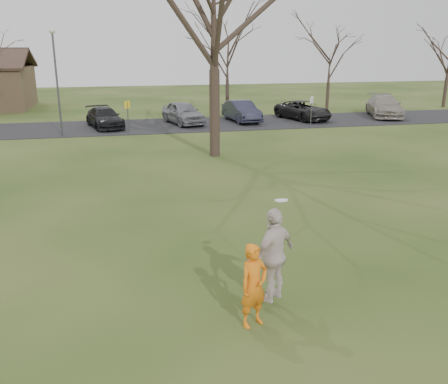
{
  "coord_description": "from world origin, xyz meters",
  "views": [
    {
      "loc": [
        -2.74,
        -8.19,
        5.31
      ],
      "look_at": [
        0.0,
        4.0,
        1.5
      ],
      "focal_mm": 38.68,
      "sensor_mm": 36.0,
      "label": 1
    }
  ],
  "objects_px": {
    "car_6": "(303,110)",
    "car_4": "(183,113)",
    "car_7": "(384,106)",
    "player_defender": "(254,286)",
    "car_5": "(242,111)",
    "car_3": "(105,118)",
    "catching_play": "(274,255)",
    "lamp_post": "(56,69)",
    "big_tree": "(214,7)"
  },
  "relations": [
    {
      "from": "car_6",
      "to": "car_4",
      "type": "bearing_deg",
      "value": 164.08
    },
    {
      "from": "car_6",
      "to": "car_7",
      "type": "xyz_separation_m",
      "value": [
        6.67,
        0.04,
        0.11
      ]
    },
    {
      "from": "player_defender",
      "to": "car_5",
      "type": "relative_size",
      "value": 0.38
    },
    {
      "from": "car_3",
      "to": "catching_play",
      "type": "xyz_separation_m",
      "value": [
        3.73,
        -24.48,
        0.5
      ]
    },
    {
      "from": "car_3",
      "to": "lamp_post",
      "type": "xyz_separation_m",
      "value": [
        -2.54,
        -2.44,
        3.28
      ]
    },
    {
      "from": "car_5",
      "to": "car_6",
      "type": "relative_size",
      "value": 0.92
    },
    {
      "from": "catching_play",
      "to": "big_tree",
      "type": "relative_size",
      "value": 0.16
    },
    {
      "from": "car_5",
      "to": "big_tree",
      "type": "bearing_deg",
      "value": -118.56
    },
    {
      "from": "car_7",
      "to": "car_3",
      "type": "bearing_deg",
      "value": -158.92
    },
    {
      "from": "car_6",
      "to": "big_tree",
      "type": "distance_m",
      "value": 15.08
    },
    {
      "from": "car_7",
      "to": "lamp_post",
      "type": "height_order",
      "value": "lamp_post"
    },
    {
      "from": "car_4",
      "to": "catching_play",
      "type": "bearing_deg",
      "value": -108.24
    },
    {
      "from": "car_4",
      "to": "lamp_post",
      "type": "distance_m",
      "value": 8.95
    },
    {
      "from": "car_4",
      "to": "player_defender",
      "type": "bearing_deg",
      "value": -109.5
    },
    {
      "from": "car_3",
      "to": "car_4",
      "type": "xyz_separation_m",
      "value": [
        5.33,
        0.44,
        0.12
      ]
    },
    {
      "from": "catching_play",
      "to": "lamp_post",
      "type": "bearing_deg",
      "value": 105.88
    },
    {
      "from": "car_3",
      "to": "catching_play",
      "type": "bearing_deg",
      "value": -95.7
    },
    {
      "from": "car_6",
      "to": "car_7",
      "type": "distance_m",
      "value": 6.67
    },
    {
      "from": "big_tree",
      "to": "player_defender",
      "type": "bearing_deg",
      "value": -98.78
    },
    {
      "from": "lamp_post",
      "to": "car_5",
      "type": "bearing_deg",
      "value": 14.0
    },
    {
      "from": "player_defender",
      "to": "car_4",
      "type": "distance_m",
      "value": 25.59
    },
    {
      "from": "car_5",
      "to": "lamp_post",
      "type": "distance_m",
      "value": 12.91
    },
    {
      "from": "player_defender",
      "to": "car_6",
      "type": "distance_m",
      "value": 27.94
    },
    {
      "from": "player_defender",
      "to": "big_tree",
      "type": "distance_m",
      "value": 16.49
    },
    {
      "from": "catching_play",
      "to": "car_3",
      "type": "bearing_deg",
      "value": 98.66
    },
    {
      "from": "car_3",
      "to": "lamp_post",
      "type": "distance_m",
      "value": 4.81
    },
    {
      "from": "player_defender",
      "to": "car_4",
      "type": "xyz_separation_m",
      "value": [
        2.2,
        25.5,
        -0.04
      ]
    },
    {
      "from": "car_7",
      "to": "catching_play",
      "type": "xyz_separation_m",
      "value": [
        -17.22,
        -25.07,
        0.36
      ]
    },
    {
      "from": "player_defender",
      "to": "big_tree",
      "type": "xyz_separation_m",
      "value": [
        2.34,
        15.12,
        6.15
      ]
    },
    {
      "from": "big_tree",
      "to": "car_6",
      "type": "bearing_deg",
      "value": 49.97
    },
    {
      "from": "car_6",
      "to": "catching_play",
      "type": "bearing_deg",
      "value": -129.51
    },
    {
      "from": "lamp_post",
      "to": "car_7",
      "type": "bearing_deg",
      "value": 7.36
    },
    {
      "from": "car_6",
      "to": "big_tree",
      "type": "bearing_deg",
      "value": -146.69
    },
    {
      "from": "car_4",
      "to": "lamp_post",
      "type": "height_order",
      "value": "lamp_post"
    },
    {
      "from": "car_5",
      "to": "car_6",
      "type": "xyz_separation_m",
      "value": [
        4.68,
        -0.03,
        -0.06
      ]
    },
    {
      "from": "player_defender",
      "to": "car_3",
      "type": "height_order",
      "value": "player_defender"
    },
    {
      "from": "car_7",
      "to": "car_4",
      "type": "bearing_deg",
      "value": -159.97
    },
    {
      "from": "player_defender",
      "to": "catching_play",
      "type": "relative_size",
      "value": 0.77
    },
    {
      "from": "player_defender",
      "to": "catching_play",
      "type": "bearing_deg",
      "value": 21.02
    },
    {
      "from": "player_defender",
      "to": "car_6",
      "type": "xyz_separation_m",
      "value": [
        11.15,
        25.61,
        -0.14
      ]
    },
    {
      "from": "car_4",
      "to": "big_tree",
      "type": "relative_size",
      "value": 0.32
    },
    {
      "from": "player_defender",
      "to": "car_5",
      "type": "bearing_deg",
      "value": 52.79
    },
    {
      "from": "car_3",
      "to": "car_7",
      "type": "distance_m",
      "value": 20.95
    },
    {
      "from": "car_3",
      "to": "catching_play",
      "type": "relative_size",
      "value": 2.03
    },
    {
      "from": "car_4",
      "to": "big_tree",
      "type": "height_order",
      "value": "big_tree"
    },
    {
      "from": "car_7",
      "to": "car_6",
      "type": "bearing_deg",
      "value": -160.18
    },
    {
      "from": "car_5",
      "to": "lamp_post",
      "type": "height_order",
      "value": "lamp_post"
    },
    {
      "from": "car_3",
      "to": "car_4",
      "type": "distance_m",
      "value": 5.34
    },
    {
      "from": "catching_play",
      "to": "car_6",
      "type": "bearing_deg",
      "value": 67.15
    },
    {
      "from": "car_3",
      "to": "car_5",
      "type": "xyz_separation_m",
      "value": [
        9.59,
        0.59,
        0.08
      ]
    }
  ]
}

